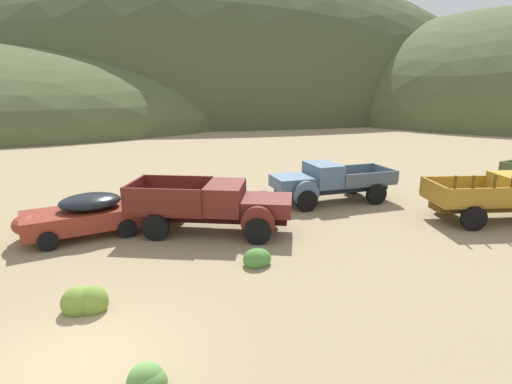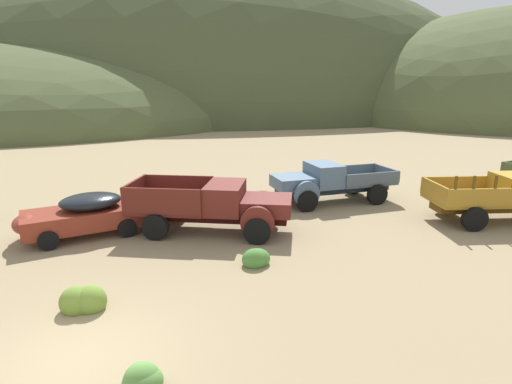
% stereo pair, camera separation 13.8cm
% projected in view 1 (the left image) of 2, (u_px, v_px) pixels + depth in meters
% --- Properties ---
extents(ground_plane, '(300.00, 300.00, 0.00)m').
position_uv_depth(ground_plane, '(79.00, 363.00, 8.42)').
color(ground_plane, '#998460').
extents(hill_far_right, '(81.47, 82.31, 24.62)m').
position_uv_depth(hill_far_right, '(43.00, 115.00, 72.62)').
color(hill_far_right, '#4C5633').
rests_on(hill_far_right, ground).
extents(hill_center, '(109.45, 60.81, 49.43)m').
position_uv_depth(hill_center, '(221.00, 113.00, 77.80)').
color(hill_center, '#424C2D').
rests_on(hill_center, ground).
extents(car_rust_red, '(4.77, 3.08, 1.57)m').
position_uv_depth(car_rust_red, '(80.00, 215.00, 15.18)').
color(car_rust_red, maroon).
rests_on(car_rust_red, ground).
extents(truck_oxblood, '(6.38, 3.87, 1.91)m').
position_uv_depth(truck_oxblood, '(221.00, 206.00, 15.60)').
color(truck_oxblood, black).
rests_on(truck_oxblood, ground).
extents(truck_chalk_blue, '(6.05, 2.92, 1.89)m').
position_uv_depth(truck_chalk_blue, '(324.00, 182.00, 19.47)').
color(truck_chalk_blue, '#262D39').
rests_on(truck_chalk_blue, ground).
extents(truck_mustard, '(6.09, 2.99, 2.16)m').
position_uv_depth(truck_mustard, '(511.00, 197.00, 16.96)').
color(truck_mustard, '#593D12').
rests_on(truck_mustard, ground).
extents(bush_lone_scrub, '(0.90, 0.77, 0.69)m').
position_uv_depth(bush_lone_scrub, '(257.00, 259.00, 12.93)').
color(bush_lone_scrub, '#4C8438').
rests_on(bush_lone_scrub, ground).
extents(bush_near_barrel, '(0.76, 0.68, 0.66)m').
position_uv_depth(bush_near_barrel, '(146.00, 381.00, 7.66)').
color(bush_near_barrel, '#5B8E42').
rests_on(bush_near_barrel, ground).
extents(bush_front_left, '(1.14, 0.74, 0.81)m').
position_uv_depth(bush_front_left, '(86.00, 303.00, 10.30)').
color(bush_front_left, olive).
rests_on(bush_front_left, ground).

